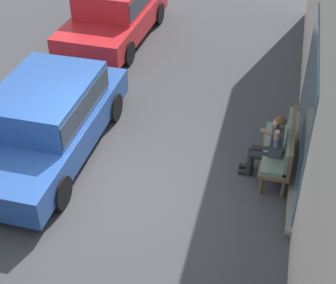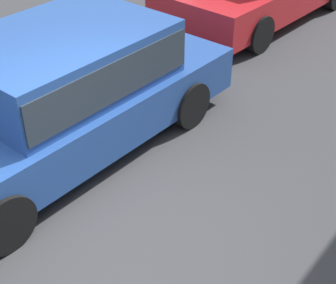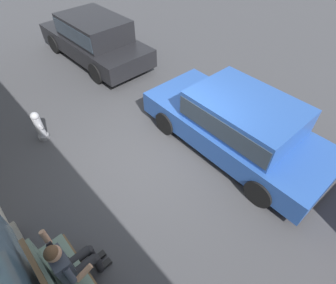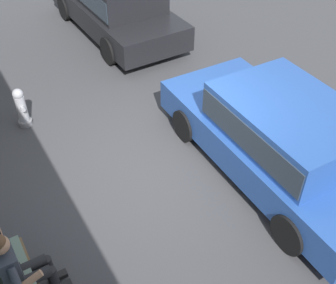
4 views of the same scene
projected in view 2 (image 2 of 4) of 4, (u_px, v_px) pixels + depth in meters
ground_plane at (110, 246)px, 4.91m from camera, size 60.00×60.00×0.00m
parked_car_mid at (59, 88)px, 5.86m from camera, size 4.52×2.03×1.42m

